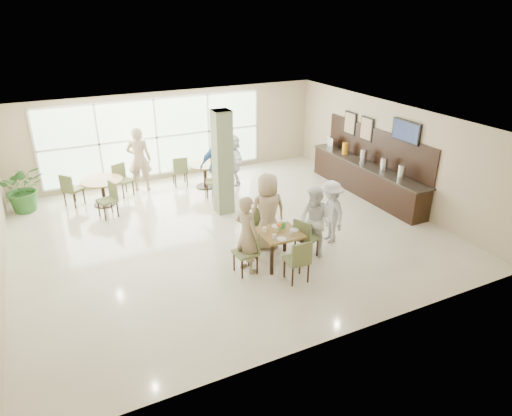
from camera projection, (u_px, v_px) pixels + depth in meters
name	position (u px, v px, depth m)	size (l,w,h in m)	color
ground	(228.00, 232.00, 11.46)	(10.00, 10.00, 0.00)	beige
room_shell	(226.00, 168.00, 10.77)	(10.00, 10.00, 10.00)	white
window_bank	(157.00, 137.00, 14.34)	(7.00, 0.04, 7.00)	silver
column	(223.00, 163.00, 12.03)	(0.45, 0.45, 2.80)	#636C4B
main_table	(279.00, 236.00, 9.85)	(0.87, 0.87, 0.75)	brown
round_table_left	(102.00, 185.00, 12.79)	(1.15, 1.15, 0.75)	brown
round_table_right	(205.00, 170.00, 14.07)	(1.00, 1.00, 0.75)	brown
chairs_main_table	(278.00, 244.00, 9.88)	(2.05, 2.04, 0.95)	#586236
chairs_table_left	(102.00, 190.00, 12.78)	(2.04, 1.91, 0.95)	#586236
chairs_table_right	(204.00, 172.00, 14.12)	(1.88, 1.91, 0.95)	#586236
tabletop_clutter	(281.00, 229.00, 9.79)	(0.75, 0.78, 0.21)	white
buffet_counter	(366.00, 176.00, 13.55)	(0.64, 4.70, 1.95)	black
wall_tv	(406.00, 131.00, 12.08)	(0.06, 1.00, 0.58)	black
framed_art_a	(367.00, 129.00, 13.52)	(0.05, 0.55, 0.70)	black
framed_art_b	(350.00, 123.00, 14.17)	(0.05, 0.55, 0.70)	black
potted_plant	(23.00, 188.00, 12.39)	(1.20, 1.20, 1.33)	#2F6829
teen_left	(247.00, 234.00, 9.48)	(0.62, 0.41, 1.71)	tan
teen_far	(267.00, 211.00, 10.42)	(0.88, 0.48, 1.81)	tan
teen_right	(315.00, 222.00, 10.10)	(0.79, 0.62, 1.63)	white
teen_standing	(331.00, 212.00, 10.75)	(0.98, 0.56, 1.52)	#B2B2B5
adult_a	(217.00, 165.00, 13.36)	(1.07, 0.61, 1.82)	#3868A8
adult_b	(233.00, 160.00, 14.25)	(1.47, 0.63, 1.58)	white
adult_standing	(139.00, 159.00, 13.65)	(0.72, 0.47, 1.97)	tan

